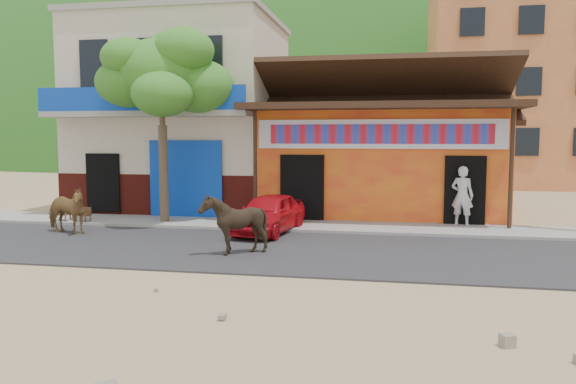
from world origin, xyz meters
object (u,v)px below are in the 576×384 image
Objects in this scene: cow_tan at (65,210)px; scooter at (257,213)px; cafe_chair_left at (62,207)px; cafe_chair_right at (83,208)px; cow_dark at (234,224)px; pedestrian at (462,196)px; tree at (163,125)px; red_car at (269,213)px.

cow_tan is 5.44m from scooter.
cafe_chair_left is 1.07× the size of cafe_chair_right.
cafe_chair_right is (-5.61, -0.06, 0.01)m from scooter.
scooter is (-0.35, 3.57, -0.24)m from cow_dark.
cafe_chair_left is at bearing 26.63° from pedestrian.
scooter is at bearing -5.19° from cafe_chair_left.
cow_tan is 5.80m from cow_dark.
cow_dark reaches higher than cafe_chair_left.
tree is 4.17× the size of cow_dark.
cow_tan is 11.57m from pedestrian.
red_car is at bearing -9.89° from cafe_chair_left.
cow_dark is at bearing -84.13° from red_car.
cow_dark is 1.66× the size of cafe_chair_left.
scooter is (5.15, 1.74, -0.18)m from cow_tan.
red_car is 5.83m from pedestrian.
cow_tan is at bearing -76.05° from cafe_chair_right.
tree reaches higher than cafe_chair_left.
pedestrian is 12.40m from cafe_chair_left.
tree is 7.39× the size of cafe_chair_right.
cow_tan is at bearing 138.23° from scooter.
cafe_chair_left reaches higher than cafe_chair_right.
cafe_chair_left is at bearing 120.08° from scooter.
cow_dark is 6.92m from cafe_chair_right.
cow_tan is 1.75m from cafe_chair_right.
cow_dark is 3.60m from scooter.
cafe_chair_left is at bearing 178.74° from cafe_chair_right.
pedestrian reaches higher than scooter.
cafe_chair_right is at bearing 29.25° from cow_tan.
cow_tan is 1.03× the size of scooter.
cafe_chair_right reaches higher than scooter.
cow_dark is 0.95× the size of scooter.
cow_tan reaches higher than cafe_chair_left.
cow_dark is at bearing -144.90° from scooter.
cow_tan reaches higher than cafe_chair_right.
red_car is 6.13m from cafe_chair_right.
scooter is 1.75× the size of cafe_chair_left.
cow_dark is at bearing 61.16° from pedestrian.
cow_dark reaches higher than cow_tan.
cow_dark is at bearing -94.43° from cow_tan.
scooter is (-0.50, 0.56, -0.08)m from red_car.
cow_dark reaches higher than red_car.
cafe_chair_right is (-0.46, 1.68, -0.17)m from cow_tan.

